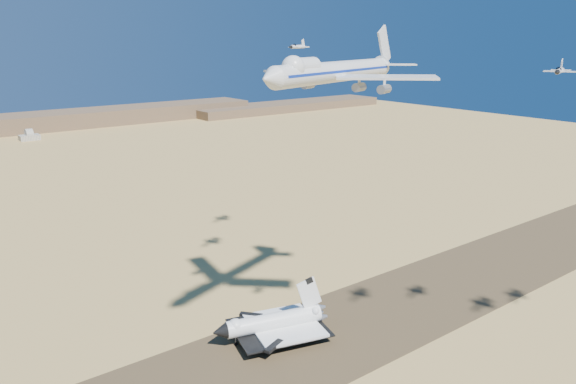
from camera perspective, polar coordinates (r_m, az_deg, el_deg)
ground at (r=190.59m, az=-1.00°, el=-16.33°), size 1200.00×1200.00×0.00m
runway at (r=190.57m, az=-1.00°, el=-16.32°), size 600.00×50.00×0.06m
ridgeline at (r=683.42m, az=-23.81°, el=6.30°), size 960.00×90.00×18.00m
shuttle at (r=198.08m, az=-1.55°, el=-13.19°), size 41.49×32.23×20.29m
carrier_747 at (r=163.93m, az=4.54°, el=12.06°), size 74.21×54.94×18.70m
crew_a at (r=199.46m, az=2.19°, el=-14.44°), size 0.48×0.71×1.91m
crew_b at (r=199.61m, az=1.97°, el=-14.46°), size 0.56×0.84×1.62m
crew_c at (r=200.27m, az=0.87°, el=-14.30°), size 1.09×1.27×1.93m
chase_jet_a at (r=161.04m, az=25.85°, el=11.03°), size 13.85×8.23×3.57m
chase_jet_e at (r=208.23m, az=-0.07°, el=12.30°), size 15.46×9.60×4.03m
chase_jet_f at (r=240.63m, az=0.95°, el=14.56°), size 14.94×9.63×3.91m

